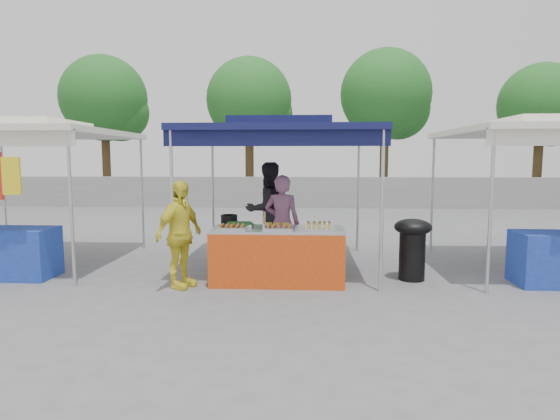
{
  "coord_description": "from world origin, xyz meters",
  "views": [
    {
      "loc": [
        0.41,
        -7.12,
        1.9
      ],
      "look_at": [
        0.0,
        0.6,
        1.05
      ],
      "focal_mm": 30.0,
      "sensor_mm": 36.0,
      "label": 1
    }
  ],
  "objects_px": {
    "vendor_table": "(278,256)",
    "vendor_woman": "(282,224)",
    "cooking_pot": "(229,220)",
    "wok_burner": "(412,244)",
    "customer_person": "(179,234)",
    "helper_man": "(268,210)"
  },
  "relations": [
    {
      "from": "vendor_woman",
      "to": "helper_man",
      "type": "bearing_deg",
      "value": -61.26
    },
    {
      "from": "vendor_woman",
      "to": "helper_man",
      "type": "height_order",
      "value": "helper_man"
    },
    {
      "from": "helper_man",
      "to": "wok_burner",
      "type": "bearing_deg",
      "value": 119.4
    },
    {
      "from": "cooking_pot",
      "to": "vendor_woman",
      "type": "height_order",
      "value": "vendor_woman"
    },
    {
      "from": "cooking_pot",
      "to": "customer_person",
      "type": "xyz_separation_m",
      "value": [
        -0.62,
        -0.7,
        -0.13
      ]
    },
    {
      "from": "wok_burner",
      "to": "cooking_pot",
      "type": "bearing_deg",
      "value": 178.99
    },
    {
      "from": "helper_man",
      "to": "customer_person",
      "type": "distance_m",
      "value": 2.43
    },
    {
      "from": "cooking_pot",
      "to": "customer_person",
      "type": "bearing_deg",
      "value": -131.75
    },
    {
      "from": "wok_burner",
      "to": "vendor_woman",
      "type": "xyz_separation_m",
      "value": [
        -2.07,
        0.42,
        0.24
      ]
    },
    {
      "from": "wok_burner",
      "to": "vendor_woman",
      "type": "distance_m",
      "value": 2.12
    },
    {
      "from": "wok_burner",
      "to": "helper_man",
      "type": "distance_m",
      "value": 2.85
    },
    {
      "from": "vendor_table",
      "to": "cooking_pot",
      "type": "distance_m",
      "value": 1.01
    },
    {
      "from": "vendor_table",
      "to": "vendor_woman",
      "type": "bearing_deg",
      "value": 87.27
    },
    {
      "from": "vendor_table",
      "to": "vendor_woman",
      "type": "relative_size",
      "value": 1.22
    },
    {
      "from": "vendor_woman",
      "to": "customer_person",
      "type": "relative_size",
      "value": 1.03
    },
    {
      "from": "wok_burner",
      "to": "customer_person",
      "type": "xyz_separation_m",
      "value": [
        -3.52,
        -0.63,
        0.22
      ]
    },
    {
      "from": "cooking_pot",
      "to": "helper_man",
      "type": "xyz_separation_m",
      "value": [
        0.51,
        1.45,
        -0.01
      ]
    },
    {
      "from": "vendor_table",
      "to": "customer_person",
      "type": "xyz_separation_m",
      "value": [
        -1.42,
        -0.33,
        0.37
      ]
    },
    {
      "from": "helper_man",
      "to": "customer_person",
      "type": "height_order",
      "value": "helper_man"
    },
    {
      "from": "helper_man",
      "to": "cooking_pot",
      "type": "bearing_deg",
      "value": 42.29
    },
    {
      "from": "vendor_table",
      "to": "customer_person",
      "type": "bearing_deg",
      "value": -166.83
    },
    {
      "from": "vendor_table",
      "to": "wok_burner",
      "type": "bearing_deg",
      "value": 8.03
    }
  ]
}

